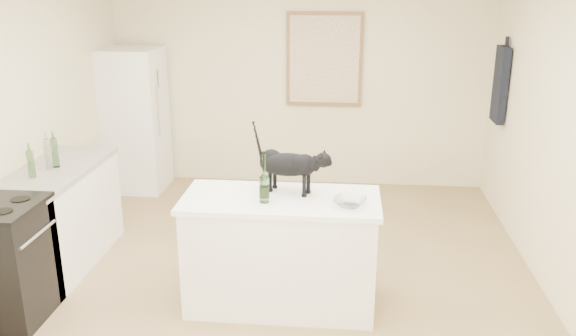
{
  "coord_description": "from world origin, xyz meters",
  "views": [
    {
      "loc": [
        0.57,
        -4.36,
        2.49
      ],
      "look_at": [
        0.15,
        -0.15,
        1.12
      ],
      "focal_mm": 36.94,
      "sensor_mm": 36.0,
      "label": 1
    }
  ],
  "objects": [
    {
      "name": "wall_right",
      "position": [
        2.25,
        0.0,
        1.3
      ],
      "size": [
        0.0,
        5.5,
        5.5
      ],
      "primitive_type": "plane",
      "rotation": [
        1.57,
        0.0,
        -1.57
      ],
      "color": "beige",
      "rests_on": "ground"
    },
    {
      "name": "wall_back",
      "position": [
        0.0,
        2.75,
        1.3
      ],
      "size": [
        4.5,
        0.0,
        4.5
      ],
      "primitive_type": "plane",
      "rotation": [
        1.57,
        0.0,
        0.0
      ],
      "color": "beige",
      "rests_on": "ground"
    },
    {
      "name": "floor",
      "position": [
        0.0,
        0.0,
        0.0
      ],
      "size": [
        5.5,
        5.5,
        0.0
      ],
      "primitive_type": "plane",
      "color": "#9B7D52",
      "rests_on": "ground"
    },
    {
      "name": "hanging_garment",
      "position": [
        2.19,
        2.05,
        1.4
      ],
      "size": [
        0.08,
        0.34,
        0.8
      ],
      "primitive_type": "cube",
      "color": "black",
      "rests_on": "wall_right"
    },
    {
      "name": "artwork_canvas",
      "position": [
        0.3,
        2.7,
        1.55
      ],
      "size": [
        0.82,
        0.0,
        1.02
      ],
      "primitive_type": "cube",
      "color": "beige",
      "rests_on": "wall_back"
    },
    {
      "name": "counter_bottle_cluster",
      "position": [
        -1.97,
        0.24,
        1.03
      ],
      "size": [
        0.12,
        0.36,
        0.27
      ],
      "color": "#94A194",
      "rests_on": "left_countertop"
    },
    {
      "name": "left_countertop",
      "position": [
        -1.95,
        0.3,
        0.88
      ],
      "size": [
        0.62,
        1.44,
        0.04
      ],
      "primitive_type": "cube",
      "color": "gray",
      "rests_on": "left_cabinets"
    },
    {
      "name": "glass_bowl",
      "position": [
        0.62,
        -0.32,
        0.93
      ],
      "size": [
        0.29,
        0.29,
        0.06
      ],
      "primitive_type": "imported",
      "rotation": [
        0.0,
        0.0,
        -0.23
      ],
      "color": "silver",
      "rests_on": "island_top"
    },
    {
      "name": "black_cat",
      "position": [
        0.14,
        -0.08,
        1.1
      ],
      "size": [
        0.6,
        0.34,
        0.4
      ],
      "primitive_type": null,
      "rotation": [
        0.0,
        0.0,
        -0.32
      ],
      "color": "black",
      "rests_on": "island_top"
    },
    {
      "name": "fridge_paper",
      "position": [
        -1.6,
        2.35,
        1.36
      ],
      "size": [
        0.04,
        0.16,
        0.2
      ],
      "primitive_type": "cube",
      "rotation": [
        0.0,
        0.0,
        0.19
      ],
      "color": "silver",
      "rests_on": "fridge"
    },
    {
      "name": "stove",
      "position": [
        -1.95,
        -0.6,
        0.45
      ],
      "size": [
        0.6,
        0.6,
        0.9
      ],
      "primitive_type": "cube",
      "color": "black",
      "rests_on": "floor"
    },
    {
      "name": "artwork_frame",
      "position": [
        0.3,
        2.72,
        1.55
      ],
      "size": [
        0.9,
        0.03,
        1.1
      ],
      "primitive_type": "cube",
      "color": "brown",
      "rests_on": "wall_back"
    },
    {
      "name": "left_cabinets",
      "position": [
        -1.95,
        0.3,
        0.43
      ],
      "size": [
        0.6,
        1.4,
        0.86
      ],
      "primitive_type": "cube",
      "color": "white",
      "rests_on": "floor"
    },
    {
      "name": "wine_bottle",
      "position": [
        -0.01,
        -0.31,
        1.07
      ],
      "size": [
        0.09,
        0.09,
        0.34
      ],
      "primitive_type": "cylinder",
      "rotation": [
        0.0,
        0.0,
        -0.29
      ],
      "color": "#2B6327",
      "rests_on": "island_top"
    },
    {
      "name": "island_top",
      "position": [
        0.1,
        -0.2,
        0.88
      ],
      "size": [
        1.5,
        0.7,
        0.04
      ],
      "primitive_type": "cube",
      "color": "white",
      "rests_on": "island_base"
    },
    {
      "name": "island_base",
      "position": [
        0.1,
        -0.2,
        0.43
      ],
      "size": [
        1.44,
        0.67,
        0.86
      ],
      "primitive_type": "cube",
      "color": "white",
      "rests_on": "floor"
    },
    {
      "name": "fridge",
      "position": [
        -1.95,
        2.35,
        0.85
      ],
      "size": [
        0.68,
        0.68,
        1.7
      ],
      "primitive_type": "cube",
      "color": "white",
      "rests_on": "floor"
    }
  ]
}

